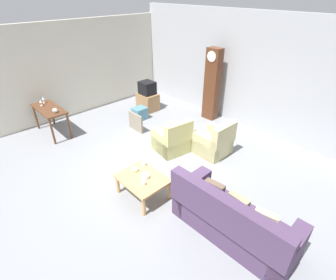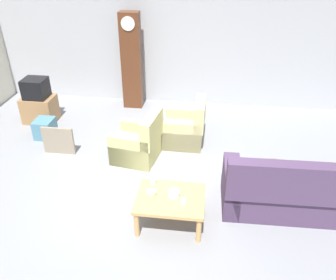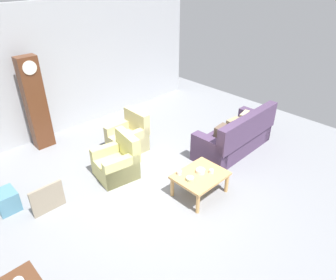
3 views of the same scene
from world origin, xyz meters
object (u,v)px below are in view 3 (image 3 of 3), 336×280
at_px(framed_picture_leaning, 48,199).
at_px(cup_blue_rimmed, 179,173).
at_px(armchair_olive_far, 129,138).
at_px(cup_white_porcelain, 212,171).
at_px(bowl_white_stacked, 201,171).
at_px(coffee_table_wood, 200,177).
at_px(bowl_shallow_green, 190,179).
at_px(storage_box_blue, 7,201).
at_px(grandfather_clock, 36,104).
at_px(armchair_olive_near, 117,163).
at_px(couch_floral, 235,137).

relative_size(framed_picture_leaning, cup_blue_rimmed, 6.75).
xyz_separation_m(armchair_olive_far, cup_white_porcelain, (0.16, -2.37, 0.19)).
xyz_separation_m(cup_blue_rimmed, bowl_white_stacked, (0.33, -0.24, -0.00)).
relative_size(coffee_table_wood, bowl_shallow_green, 6.43).
height_order(coffee_table_wood, cup_white_porcelain, cup_white_porcelain).
distance_m(framed_picture_leaning, storage_box_blue, 0.78).
height_order(cup_blue_rimmed, bowl_shallow_green, cup_blue_rimmed).
bearing_deg(grandfather_clock, armchair_olive_near, -75.53).
relative_size(coffee_table_wood, cup_white_porcelain, 12.06).
bearing_deg(cup_white_porcelain, armchair_olive_far, 93.90).
height_order(framed_picture_leaning, storage_box_blue, framed_picture_leaning).
xyz_separation_m(armchair_olive_far, bowl_white_stacked, (0.02, -2.23, 0.19)).
distance_m(couch_floral, grandfather_clock, 4.69).
bearing_deg(framed_picture_leaning, armchair_olive_near, 0.54).
bearing_deg(storage_box_blue, armchair_olive_far, 2.58).
height_order(couch_floral, cup_blue_rimmed, couch_floral).
bearing_deg(armchair_olive_far, armchair_olive_near, -140.27).
bearing_deg(bowl_white_stacked, grandfather_clock, 110.34).
distance_m(grandfather_clock, bowl_white_stacked, 4.11).
distance_m(storage_box_blue, cup_blue_rimmed, 3.18).
bearing_deg(coffee_table_wood, bowl_shallow_green, 176.72).
relative_size(coffee_table_wood, framed_picture_leaning, 1.60).
distance_m(framed_picture_leaning, bowl_shallow_green, 2.58).
relative_size(armchair_olive_far, grandfather_clock, 0.42).
distance_m(coffee_table_wood, framed_picture_leaning, 2.80).
distance_m(coffee_table_wood, bowl_shallow_green, 0.29).
xyz_separation_m(coffee_table_wood, cup_white_porcelain, (0.19, -0.11, 0.10)).
height_order(storage_box_blue, bowl_white_stacked, bowl_white_stacked).
height_order(cup_blue_rimmed, bowl_white_stacked, same).
xyz_separation_m(armchair_olive_near, framed_picture_leaning, (-1.53, -0.01, -0.03)).
height_order(armchair_olive_far, grandfather_clock, grandfather_clock).
height_order(grandfather_clock, framed_picture_leaning, grandfather_clock).
bearing_deg(storage_box_blue, bowl_white_stacked, -35.95).
height_order(framed_picture_leaning, bowl_white_stacked, framed_picture_leaning).
xyz_separation_m(armchair_olive_near, bowl_white_stacked, (0.83, -1.55, 0.19)).
bearing_deg(couch_floral, coffee_table_wood, -165.44).
distance_m(framed_picture_leaning, cup_blue_rimmed, 2.42).
relative_size(couch_floral, bowl_shallow_green, 14.21).
bearing_deg(storage_box_blue, bowl_shallow_green, -39.42).
height_order(armchair_olive_near, framed_picture_leaning, armchair_olive_near).
bearing_deg(armchair_olive_near, coffee_table_wood, -63.65).
xyz_separation_m(armchair_olive_near, coffee_table_wood, (0.79, -1.59, 0.08)).
xyz_separation_m(armchair_olive_far, coffee_table_wood, (-0.03, -2.26, 0.08)).
bearing_deg(couch_floral, armchair_olive_far, 134.55).
relative_size(couch_floral, framed_picture_leaning, 3.53).
height_order(cup_white_porcelain, bowl_shallow_green, cup_white_porcelain).
distance_m(couch_floral, cup_blue_rimmed, 2.09).
bearing_deg(bowl_white_stacked, armchair_olive_near, 118.14).
bearing_deg(cup_blue_rimmed, armchair_olive_near, 110.91).
bearing_deg(cup_white_porcelain, armchair_olive_near, 119.84).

